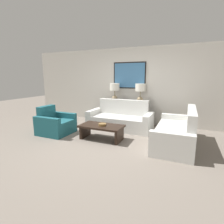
{
  "coord_description": "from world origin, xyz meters",
  "views": [
    {
      "loc": [
        1.93,
        -3.71,
        1.64
      ],
      "look_at": [
        -0.03,
        0.83,
        0.65
      ],
      "focal_mm": 28.0,
      "sensor_mm": 36.0,
      "label": 1
    }
  ],
  "objects_px": {
    "couch_by_side": "(177,133)",
    "table_lamp_right": "(140,90)",
    "couch_by_back_wall": "(120,119)",
    "decorative_bowl": "(102,125)",
    "armchair_near_back_wall": "(55,124)",
    "console_table": "(127,113)",
    "coffee_table": "(101,129)",
    "table_lamp_left": "(115,90)"
  },
  "relations": [
    {
      "from": "console_table",
      "to": "couch_by_back_wall",
      "type": "xyz_separation_m",
      "value": [
        0.0,
        -0.66,
        -0.09
      ]
    },
    {
      "from": "console_table",
      "to": "table_lamp_left",
      "type": "distance_m",
      "value": 0.94
    },
    {
      "from": "couch_by_side",
      "to": "table_lamp_right",
      "type": "bearing_deg",
      "value": 133.14
    },
    {
      "from": "table_lamp_left",
      "to": "decorative_bowl",
      "type": "bearing_deg",
      "value": -77.49
    },
    {
      "from": "table_lamp_left",
      "to": "decorative_bowl",
      "type": "height_order",
      "value": "table_lamp_left"
    },
    {
      "from": "armchair_near_back_wall",
      "to": "table_lamp_left",
      "type": "bearing_deg",
      "value": 59.54
    },
    {
      "from": "couch_by_back_wall",
      "to": "coffee_table",
      "type": "bearing_deg",
      "value": -94.71
    },
    {
      "from": "table_lamp_right",
      "to": "coffee_table",
      "type": "distance_m",
      "value": 2.11
    },
    {
      "from": "couch_by_back_wall",
      "to": "coffee_table",
      "type": "distance_m",
      "value": 1.16
    },
    {
      "from": "decorative_bowl",
      "to": "table_lamp_left",
      "type": "bearing_deg",
      "value": 102.51
    },
    {
      "from": "table_lamp_left",
      "to": "couch_by_side",
      "type": "distance_m",
      "value": 2.79
    },
    {
      "from": "couch_by_back_wall",
      "to": "decorative_bowl",
      "type": "relative_size",
      "value": 10.16
    },
    {
      "from": "armchair_near_back_wall",
      "to": "couch_by_back_wall",
      "type": "bearing_deg",
      "value": 38.08
    },
    {
      "from": "coffee_table",
      "to": "armchair_near_back_wall",
      "type": "bearing_deg",
      "value": -176.86
    },
    {
      "from": "couch_by_back_wall",
      "to": "decorative_bowl",
      "type": "bearing_deg",
      "value": -92.92
    },
    {
      "from": "couch_by_back_wall",
      "to": "couch_by_side",
      "type": "relative_size",
      "value": 1.0
    },
    {
      "from": "couch_by_back_wall",
      "to": "console_table",
      "type": "bearing_deg",
      "value": 90.0
    },
    {
      "from": "decorative_bowl",
      "to": "armchair_near_back_wall",
      "type": "relative_size",
      "value": 0.23
    },
    {
      "from": "armchair_near_back_wall",
      "to": "couch_by_side",
      "type": "bearing_deg",
      "value": 8.63
    },
    {
      "from": "couch_by_back_wall",
      "to": "couch_by_side",
      "type": "distance_m",
      "value": 1.92
    },
    {
      "from": "couch_by_back_wall",
      "to": "coffee_table",
      "type": "relative_size",
      "value": 1.77
    },
    {
      "from": "table_lamp_left",
      "to": "armchair_near_back_wall",
      "type": "relative_size",
      "value": 0.75
    },
    {
      "from": "table_lamp_left",
      "to": "armchair_near_back_wall",
      "type": "height_order",
      "value": "table_lamp_left"
    },
    {
      "from": "table_lamp_right",
      "to": "coffee_table",
      "type": "bearing_deg",
      "value": -107.22
    },
    {
      "from": "table_lamp_left",
      "to": "coffee_table",
      "type": "distance_m",
      "value": 2.07
    },
    {
      "from": "armchair_near_back_wall",
      "to": "decorative_bowl",
      "type": "bearing_deg",
      "value": 2.31
    },
    {
      "from": "couch_by_side",
      "to": "decorative_bowl",
      "type": "xyz_separation_m",
      "value": [
        -1.83,
        -0.45,
        0.12
      ]
    },
    {
      "from": "couch_by_side",
      "to": "armchair_near_back_wall",
      "type": "xyz_separation_m",
      "value": [
        -3.36,
        -0.51,
        -0.02
      ]
    },
    {
      "from": "table_lamp_right",
      "to": "couch_by_side",
      "type": "bearing_deg",
      "value": -46.86
    },
    {
      "from": "table_lamp_right",
      "to": "coffee_table",
      "type": "xyz_separation_m",
      "value": [
        -0.56,
        -1.82,
        -0.91
      ]
    },
    {
      "from": "couch_by_back_wall",
      "to": "decorative_bowl",
      "type": "height_order",
      "value": "couch_by_back_wall"
    },
    {
      "from": "table_lamp_right",
      "to": "coffee_table",
      "type": "relative_size",
      "value": 0.57
    },
    {
      "from": "table_lamp_left",
      "to": "table_lamp_right",
      "type": "relative_size",
      "value": 1.0
    },
    {
      "from": "table_lamp_left",
      "to": "couch_by_back_wall",
      "type": "relative_size",
      "value": 0.32
    },
    {
      "from": "table_lamp_right",
      "to": "armchair_near_back_wall",
      "type": "xyz_separation_m",
      "value": [
        -2.05,
        -1.9,
        -0.93
      ]
    },
    {
      "from": "coffee_table",
      "to": "decorative_bowl",
      "type": "xyz_separation_m",
      "value": [
        0.04,
        -0.02,
        0.13
      ]
    },
    {
      "from": "table_lamp_left",
      "to": "decorative_bowl",
      "type": "xyz_separation_m",
      "value": [
        0.41,
        -1.84,
        -0.78
      ]
    },
    {
      "from": "console_table",
      "to": "couch_by_side",
      "type": "xyz_separation_m",
      "value": [
        1.77,
        -1.39,
        -0.09
      ]
    },
    {
      "from": "console_table",
      "to": "table_lamp_left",
      "type": "bearing_deg",
      "value": 180.0
    },
    {
      "from": "coffee_table",
      "to": "armchair_near_back_wall",
      "type": "relative_size",
      "value": 1.31
    },
    {
      "from": "decorative_bowl",
      "to": "console_table",
      "type": "bearing_deg",
      "value": 88.12
    },
    {
      "from": "couch_by_back_wall",
      "to": "couch_by_side",
      "type": "xyz_separation_m",
      "value": [
        1.77,
        -0.73,
        0.0
      ]
    }
  ]
}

